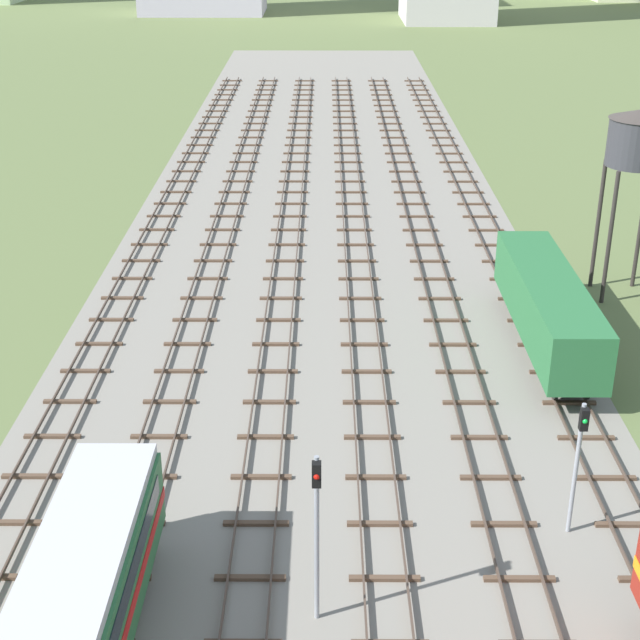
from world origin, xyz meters
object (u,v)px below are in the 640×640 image
Objects in this scene: signal_post_nearest at (317,521)px; signal_post_near at (579,453)px; water_tower at (638,142)px; freight_boxcar_right_mid at (548,305)px.

signal_post_nearest is 10.08m from signal_post_near.
signal_post_near is at bearing -109.89° from water_tower.
water_tower reaches higher than signal_post_nearest.
water_tower is 24.32m from signal_post_near.
water_tower reaches higher than freight_boxcar_right_mid.
signal_post_nearest is (-17.08, -26.75, -5.08)m from water_tower.
freight_boxcar_right_mid is 22.57m from signal_post_nearest.
freight_boxcar_right_mid is 1.32× the size of water_tower.
signal_post_nearest is at bearing -120.05° from freight_boxcar_right_mid.
freight_boxcar_right_mid is at bearing 59.95° from signal_post_nearest.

